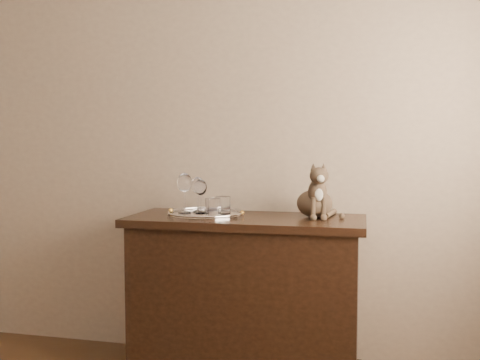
{
  "coord_description": "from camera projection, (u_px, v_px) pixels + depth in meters",
  "views": [
    {
      "loc": [
        1.18,
        -0.7,
        1.23
      ],
      "look_at": [
        0.57,
        1.95,
        1.04
      ],
      "focal_mm": 40.0,
      "sensor_mm": 36.0,
      "label": 1
    }
  ],
  "objects": [
    {
      "name": "tray",
      "position": [
        206.0,
        214.0,
        2.8
      ],
      "size": [
        0.4,
        0.4,
        0.01
      ],
      "primitive_type": "cylinder",
      "color": "silver",
      "rests_on": "sideboard"
    },
    {
      "name": "wine_glass_c",
      "position": [
        185.0,
        193.0,
        2.81
      ],
      "size": [
        0.08,
        0.08,
        0.21
      ],
      "primitive_type": null,
      "color": "silver",
      "rests_on": "tray"
    },
    {
      "name": "tumbler_c",
      "position": [
        223.0,
        205.0,
        2.78
      ],
      "size": [
        0.08,
        0.08,
        0.09
      ],
      "primitive_type": "cylinder",
      "color": "silver",
      "rests_on": "tray"
    },
    {
      "name": "wine_glass_a",
      "position": [
        198.0,
        194.0,
        2.85
      ],
      "size": [
        0.07,
        0.07,
        0.19
      ],
      "primitive_type": null,
      "color": "white",
      "rests_on": "tray"
    },
    {
      "name": "sideboard",
      "position": [
        246.0,
        299.0,
        2.75
      ],
      "size": [
        1.2,
        0.5,
        0.85
      ],
      "primitive_type": null,
      "color": "black",
      "rests_on": "ground"
    },
    {
      "name": "wine_glass_d",
      "position": [
        201.0,
        196.0,
        2.81
      ],
      "size": [
        0.07,
        0.07,
        0.18
      ],
      "primitive_type": null,
      "color": "white",
      "rests_on": "tray"
    },
    {
      "name": "wall_back",
      "position": [
        157.0,
        122.0,
        3.12
      ],
      "size": [
        4.0,
        0.1,
        2.7
      ],
      "primitive_type": "cube",
      "color": "tan",
      "rests_on": "ground"
    },
    {
      "name": "cat",
      "position": [
        315.0,
        190.0,
        2.71
      ],
      "size": [
        0.34,
        0.32,
        0.28
      ],
      "primitive_type": null,
      "rotation": [
        0.0,
        0.0,
        0.28
      ],
      "color": "brown",
      "rests_on": "sideboard"
    },
    {
      "name": "tumbler_a",
      "position": [
        213.0,
        207.0,
        2.7
      ],
      "size": [
        0.08,
        0.08,
        0.09
      ],
      "primitive_type": "cylinder",
      "color": "white",
      "rests_on": "tray"
    }
  ]
}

